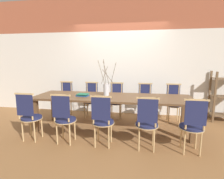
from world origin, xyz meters
TOP-DOWN VIEW (x-y plane):
  - ground_plane at (0.00, 0.00)m, footprint 16.00×16.00m
  - wall_rear at (0.00, 1.29)m, footprint 12.00×0.06m
  - dining_table at (0.00, 0.00)m, footprint 3.34×0.96m
  - chair_near_leftend at (-1.43, -0.77)m, footprint 0.40×0.40m
  - chair_near_left at (-0.74, -0.77)m, footprint 0.40×0.40m
  - chair_near_center at (-0.04, -0.77)m, footprint 0.40×0.40m
  - chair_near_right at (0.72, -0.77)m, footprint 0.40×0.40m
  - chair_near_rightend at (1.43, -0.77)m, footprint 0.40×0.40m
  - chair_far_leftend at (-1.42, 0.77)m, footprint 0.40×0.40m
  - chair_far_left at (-0.70, 0.77)m, footprint 0.40×0.40m
  - chair_far_center at (-0.02, 0.77)m, footprint 0.40×0.40m
  - chair_far_right at (0.71, 0.77)m, footprint 0.40×0.40m
  - chair_far_rightend at (1.41, 0.77)m, footprint 0.40×0.40m
  - vase_centerpiece at (-0.14, 0.08)m, footprint 0.41×0.41m
  - book_stack at (-0.63, -0.07)m, footprint 0.28×0.21m
  - shelving_rack at (2.63, 1.03)m, footprint 0.57×0.39m

SIDE VIEW (x-z plane):
  - ground_plane at x=0.00m, z-range 0.00..0.00m
  - chair_near_leftend at x=-1.43m, z-range 0.03..0.97m
  - chair_near_left at x=-0.74m, z-range 0.03..0.97m
  - chair_near_center at x=-0.04m, z-range 0.03..0.97m
  - chair_near_right at x=0.72m, z-range 0.03..0.97m
  - chair_near_rightend at x=1.43m, z-range 0.03..0.97m
  - chair_far_leftend at x=-1.42m, z-range 0.03..0.97m
  - chair_far_left at x=-0.70m, z-range 0.03..0.97m
  - chair_far_center at x=-0.02m, z-range 0.03..0.97m
  - chair_far_right at x=0.71m, z-range 0.03..0.97m
  - chair_far_rightend at x=1.41m, z-range 0.03..0.97m
  - shelving_rack at x=2.63m, z-range 0.00..1.24m
  - dining_table at x=0.00m, z-range 0.30..1.04m
  - book_stack at x=-0.63m, z-range 0.74..0.79m
  - vase_centerpiece at x=-0.14m, z-range 0.50..1.28m
  - wall_rear at x=0.00m, z-range 0.00..3.20m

